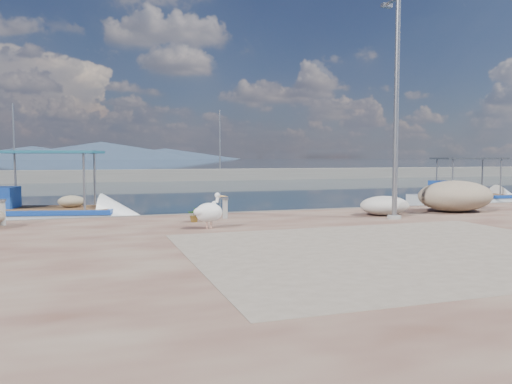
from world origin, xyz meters
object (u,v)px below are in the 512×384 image
at_px(boat_right, 466,201).
at_px(lamp_post, 396,115).
at_px(pelican, 209,212).
at_px(boat_left, 48,219).
at_px(bollard_near, 225,207).

relative_size(boat_right, lamp_post, 0.88).
distance_m(boat_right, pelican, 16.72).
height_order(boat_right, pelican, boat_right).
height_order(boat_left, lamp_post, lamp_post).
distance_m(pelican, bollard_near, 2.32).
xyz_separation_m(boat_right, pelican, (-15.05, -7.24, 0.74)).
height_order(boat_right, lamp_post, lamp_post).
bearing_deg(lamp_post, pelican, -176.79).
bearing_deg(pelican, bollard_near, 49.87).
relative_size(pelican, bollard_near, 1.55).
distance_m(pelican, lamp_post, 6.76).
bearing_deg(pelican, boat_right, 11.20).
distance_m(boat_left, boat_right, 19.66).
distance_m(lamp_post, bollard_near, 6.16).
height_order(boat_left, bollard_near, boat_left).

